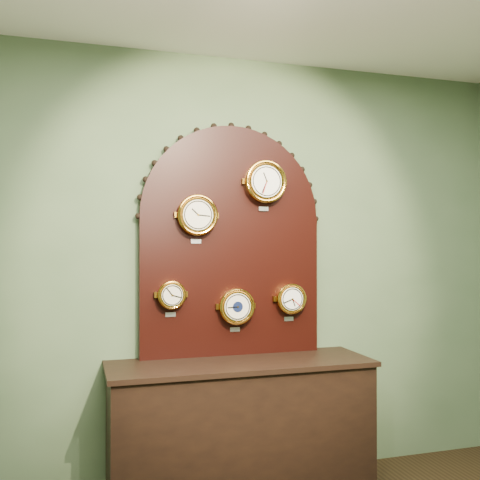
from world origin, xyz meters
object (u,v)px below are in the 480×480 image
object	(u,v)px
hygrometer	(171,295)
barometer	(236,306)
shop_counter	(241,431)
roman_clock	(197,215)
tide_clock	(291,299)
arabic_clock	(265,182)
display_board	(231,233)

from	to	relation	value
hygrometer	barometer	world-z (taller)	hygrometer
shop_counter	roman_clock	distance (m)	1.37
shop_counter	hygrometer	world-z (taller)	hygrometer
hygrometer	tide_clock	world-z (taller)	hygrometer
roman_clock	arabic_clock	size ratio (longest dim) A/B	0.94
arabic_clock	tide_clock	xyz separation A→B (m)	(0.18, 0.00, -0.77)
shop_counter	tide_clock	distance (m)	0.90
tide_clock	arabic_clock	bearing A→B (deg)	-179.39
hygrometer	tide_clock	size ratio (longest dim) A/B	0.91
shop_counter	roman_clock	size ratio (longest dim) A/B	5.16
roman_clock	barometer	distance (m)	0.64
shop_counter	roman_clock	bearing A→B (deg)	147.95
roman_clock	shop_counter	bearing A→B (deg)	-32.05
shop_counter	arabic_clock	bearing A→B (deg)	35.55
shop_counter	display_board	world-z (taller)	display_board
hygrometer	barometer	xyz separation A→B (m)	(0.42, -0.00, -0.09)
shop_counter	hygrometer	xyz separation A→B (m)	(-0.41, 0.15, 0.84)
shop_counter	tide_clock	bearing A→B (deg)	21.43
shop_counter	display_board	bearing A→B (deg)	90.00
display_board	arabic_clock	bearing A→B (deg)	-17.69
shop_counter	hygrometer	distance (m)	0.94
arabic_clock	tide_clock	world-z (taller)	arabic_clock
shop_counter	tide_clock	xyz separation A→B (m)	(0.39, 0.15, 0.79)
roman_clock	barometer	xyz separation A→B (m)	(0.26, 0.00, -0.59)
arabic_clock	hygrometer	size ratio (longest dim) A/B	1.43
display_board	barometer	size ratio (longest dim) A/B	5.35
display_board	roman_clock	world-z (taller)	display_board
display_board	roman_clock	xyz separation A→B (m)	(-0.24, -0.07, 0.11)
roman_clock	tide_clock	world-z (taller)	roman_clock
arabic_clock	barometer	xyz separation A→B (m)	(-0.20, 0.00, -0.81)
display_board	arabic_clock	size ratio (longest dim) A/B	4.63
roman_clock	hygrometer	xyz separation A→B (m)	(-0.16, 0.00, -0.50)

